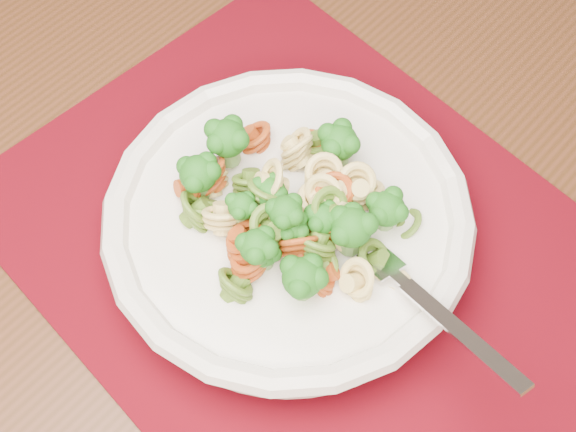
% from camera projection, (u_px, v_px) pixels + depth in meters
% --- Properties ---
extents(dining_table, '(1.81, 1.47, 0.78)m').
position_uv_depth(dining_table, '(311.00, 233.00, 0.72)').
color(dining_table, '#4A2614').
rests_on(dining_table, ground).
extents(placemat, '(0.56, 0.51, 0.00)m').
position_uv_depth(placemat, '(307.00, 246.00, 0.61)').
color(placemat, '#500308').
rests_on(placemat, dining_table).
extents(pasta_bowl, '(0.27, 0.27, 0.05)m').
position_uv_depth(pasta_bowl, '(288.00, 223.00, 0.58)').
color(pasta_bowl, silver).
rests_on(pasta_bowl, placemat).
extents(pasta_broccoli_heap, '(0.23, 0.23, 0.06)m').
position_uv_depth(pasta_broccoli_heap, '(288.00, 212.00, 0.57)').
color(pasta_broccoli_heap, '#EAC373').
rests_on(pasta_broccoli_heap, pasta_bowl).
extents(fork, '(0.17, 0.12, 0.08)m').
position_uv_depth(fork, '(382.00, 264.00, 0.55)').
color(fork, silver).
rests_on(fork, pasta_bowl).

